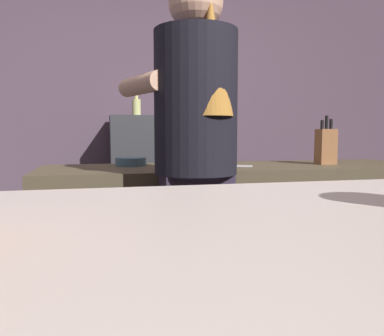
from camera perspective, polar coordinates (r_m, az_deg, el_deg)
The scene contains 9 objects.
wall_back at distance 3.51m, azimuth -7.03°, elevation 9.18°, with size 5.20×0.10×2.70m, color #534150.
prep_counter at distance 2.23m, azimuth 6.63°, elevation -11.52°, with size 2.10×0.60×0.92m, color #4E432F.
back_shelf at distance 3.28m, azimuth -3.71°, elevation -3.31°, with size 0.92×0.36×1.24m, color #34353A.
bartender at distance 1.61m, azimuth 0.76°, elevation 1.65°, with size 0.50×0.55×1.73m.
knife_block at distance 2.35m, azimuth 18.99°, elevation 3.08°, with size 0.10×0.08×0.28m.
mixing_bowl at distance 2.13m, azimuth -8.94°, elevation 0.91°, with size 0.17×0.17×0.05m, color #476E85.
chefs_knife at distance 2.08m, azimuth 5.50°, elevation 0.32°, with size 0.24×0.03×0.01m, color silver.
bottle_hot_sauce at distance 3.31m, azimuth -1.52°, elevation 9.05°, with size 0.05×0.05×0.23m.
bottle_soy at distance 3.23m, azimuth -8.14°, elevation 8.90°, with size 0.07×0.07×0.20m.
Camera 1 is at (-0.38, -1.28, 1.10)m, focal length 36.47 mm.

